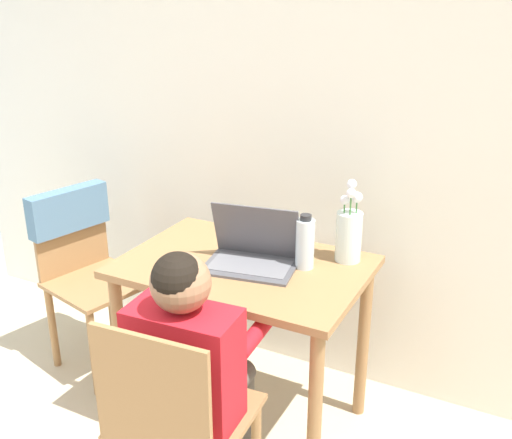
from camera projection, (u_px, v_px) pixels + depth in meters
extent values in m
cube|color=white|center=(341.00, 113.00, 2.50)|extent=(6.40, 0.05, 2.50)
cube|color=olive|center=(244.00, 267.00, 2.32)|extent=(0.94, 0.64, 0.03)
cylinder|color=olive|center=(121.00, 355.00, 2.41)|extent=(0.05, 0.05, 0.71)
cylinder|color=olive|center=(315.00, 419.00, 2.05)|extent=(0.05, 0.05, 0.71)
cylinder|color=olive|center=(194.00, 297.00, 2.86)|extent=(0.05, 0.05, 0.71)
cylinder|color=olive|center=(363.00, 342.00, 2.50)|extent=(0.05, 0.05, 0.71)
cube|color=olive|center=(187.00, 417.00, 1.94)|extent=(0.43, 0.43, 0.02)
cube|color=olive|center=(151.00, 398.00, 1.70)|extent=(0.38, 0.04, 0.40)
cylinder|color=olive|center=(172.00, 426.00, 2.23)|extent=(0.04, 0.04, 0.43)
cube|color=olive|center=(99.00, 283.00, 2.81)|extent=(0.49, 0.49, 0.02)
cube|color=olive|center=(71.00, 232.00, 2.85)|extent=(0.11, 0.37, 0.40)
cylinder|color=olive|center=(94.00, 353.00, 2.67)|extent=(0.04, 0.04, 0.43)
cylinder|color=olive|center=(153.00, 323.00, 2.91)|extent=(0.04, 0.04, 0.43)
cylinder|color=olive|center=(53.00, 327.00, 2.88)|extent=(0.04, 0.04, 0.43)
cylinder|color=olive|center=(111.00, 301.00, 3.12)|extent=(0.04, 0.04, 0.43)
cube|color=slate|center=(68.00, 210.00, 2.81)|extent=(0.17, 0.40, 0.20)
cube|color=red|center=(185.00, 364.00, 1.86)|extent=(0.36, 0.20, 0.38)
sphere|color=#936B4C|center=(181.00, 283.00, 1.76)|extent=(0.18, 0.18, 0.18)
sphere|color=black|center=(178.00, 278.00, 1.74)|extent=(0.16, 0.16, 0.16)
cylinder|color=#4C4742|center=(228.00, 392.00, 2.02)|extent=(0.11, 0.29, 0.09)
cylinder|color=#4C4742|center=(187.00, 381.00, 2.08)|extent=(0.11, 0.29, 0.09)
cylinder|color=#4C4742|center=(245.00, 423.00, 2.23)|extent=(0.07, 0.07, 0.45)
cylinder|color=#4C4742|center=(208.00, 412.00, 2.28)|extent=(0.07, 0.07, 0.45)
cylinder|color=red|center=(255.00, 335.00, 1.98)|extent=(0.07, 0.24, 0.06)
cylinder|color=red|center=(178.00, 317.00, 2.09)|extent=(0.07, 0.24, 0.06)
cube|color=#4C4C51|center=(250.00, 266.00, 2.28)|extent=(0.38, 0.29, 0.01)
cube|color=slate|center=(250.00, 265.00, 2.28)|extent=(0.33, 0.21, 0.00)
cube|color=#4C4C51|center=(256.00, 231.00, 2.31)|extent=(0.35, 0.13, 0.22)
cube|color=silver|center=(257.00, 230.00, 2.31)|extent=(0.32, 0.12, 0.20)
cylinder|color=silver|center=(349.00, 237.00, 2.31)|extent=(0.10, 0.10, 0.20)
cylinder|color=#3D7A38|center=(355.00, 225.00, 2.29)|extent=(0.01, 0.01, 0.22)
sphere|color=white|center=(357.00, 197.00, 2.25)|extent=(0.04, 0.04, 0.04)
cylinder|color=#3D7A38|center=(350.00, 217.00, 2.31)|extent=(0.01, 0.01, 0.27)
sphere|color=white|center=(352.00, 184.00, 2.26)|extent=(0.04, 0.04, 0.04)
cylinder|color=#3D7A38|center=(343.00, 226.00, 2.30)|extent=(0.01, 0.01, 0.21)
sphere|color=white|center=(345.00, 200.00, 2.26)|extent=(0.04, 0.04, 0.04)
cylinder|color=#3D7A38|center=(349.00, 224.00, 2.27)|extent=(0.01, 0.01, 0.24)
sphere|color=white|center=(351.00, 193.00, 2.22)|extent=(0.04, 0.04, 0.04)
cylinder|color=silver|center=(305.00, 244.00, 2.25)|extent=(0.07, 0.07, 0.19)
cylinder|color=#262628|center=(306.00, 217.00, 2.21)|extent=(0.04, 0.04, 0.02)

